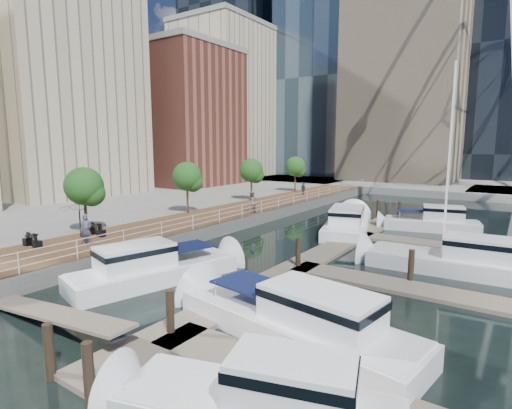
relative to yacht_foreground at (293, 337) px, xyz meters
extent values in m
plane|color=black|center=(-6.81, -0.51, 0.00)|extent=(520.00, 520.00, 0.00)
cube|color=brown|center=(-15.81, 14.49, 0.50)|extent=(6.00, 60.00, 1.00)
cube|color=#595954|center=(-12.81, 14.49, 0.50)|extent=(0.25, 60.00, 1.00)
cube|color=gray|center=(-42.81, 14.49, 0.50)|extent=(48.00, 90.00, 1.00)
cube|color=gray|center=(-6.81, 101.49, 0.50)|extent=(200.00, 114.00, 1.00)
cube|color=#6D6051|center=(-3.81, 9.49, 0.10)|extent=(2.00, 32.00, 0.20)
cube|color=#6D6051|center=(2.19, -2.51, 0.10)|extent=(12.00, 2.00, 0.20)
cube|color=#6D6051|center=(2.19, 7.49, 0.10)|extent=(12.00, 2.00, 0.20)
cube|color=#6D6051|center=(2.19, 17.49, 0.10)|extent=(12.00, 2.00, 0.20)
cube|color=#BCAD8E|center=(-40.81, 15.49, 14.00)|extent=(14.00, 16.00, 26.00)
cube|color=brown|center=(-36.81, 33.49, 11.00)|extent=(12.00, 14.00, 20.00)
cube|color=#BCAD8E|center=(-42.81, 49.49, 15.00)|extent=(14.00, 16.00, 28.00)
cylinder|color=#3F2B1C|center=(-18.21, 3.49, 2.20)|extent=(0.20, 0.20, 2.40)
sphere|color=#265B1E|center=(-18.21, 3.49, 4.30)|extent=(2.60, 2.60, 2.60)
cylinder|color=#3F2B1C|center=(-18.21, 13.49, 2.20)|extent=(0.20, 0.20, 2.40)
sphere|color=#265B1E|center=(-18.21, 13.49, 4.30)|extent=(2.60, 2.60, 2.60)
cylinder|color=#3F2B1C|center=(-18.21, 23.49, 2.20)|extent=(0.20, 0.20, 2.40)
sphere|color=#265B1E|center=(-18.21, 23.49, 4.30)|extent=(2.60, 2.60, 2.60)
cylinder|color=#3F2B1C|center=(-18.21, 33.49, 2.20)|extent=(0.20, 0.20, 2.40)
sphere|color=#265B1E|center=(-18.21, 33.49, 4.30)|extent=(2.60, 2.60, 2.60)
imported|color=#494861|center=(-15.30, 1.58, 1.95)|extent=(0.82, 0.79, 1.90)
imported|color=#8E6C62|center=(-13.54, 16.80, 1.98)|extent=(0.76, 0.97, 1.97)
imported|color=#383A46|center=(-15.43, 30.53, 1.81)|extent=(1.01, 0.83, 1.61)
imported|color=#103B18|center=(-17.52, 2.58, 2.17)|extent=(3.16, 3.19, 2.34)
camera|label=1|loc=(6.68, -12.32, 7.11)|focal=28.00mm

